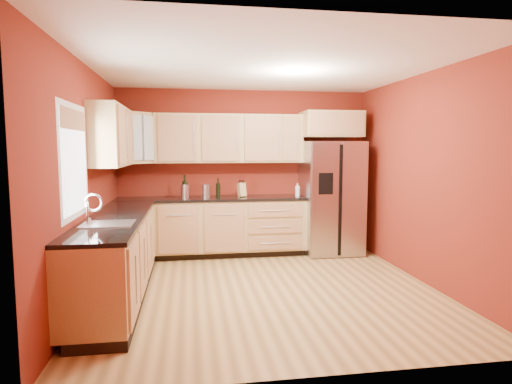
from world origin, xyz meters
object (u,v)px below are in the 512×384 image
refrigerator (331,198)px  knife_block (242,190)px  canister_left (185,191)px  wine_bottle_a (185,186)px  soap_dispenser (297,190)px

refrigerator → knife_block: refrigerator is taller
refrigerator → canister_left: refrigerator is taller
refrigerator → wine_bottle_a: size_ratio=5.07×
knife_block → soap_dispenser: (0.87, -0.09, -0.01)m
knife_block → soap_dispenser: bearing=-28.2°
wine_bottle_a → knife_block: wine_bottle_a is taller
canister_left → wine_bottle_a: 0.08m
knife_block → soap_dispenser: 0.88m
canister_left → knife_block: bearing=3.1°
canister_left → knife_block: size_ratio=0.96×
refrigerator → knife_block: 1.43m
canister_left → refrigerator: bearing=-1.3°
refrigerator → knife_block: size_ratio=8.31×
refrigerator → canister_left: size_ratio=8.66×
refrigerator → wine_bottle_a: 2.31m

